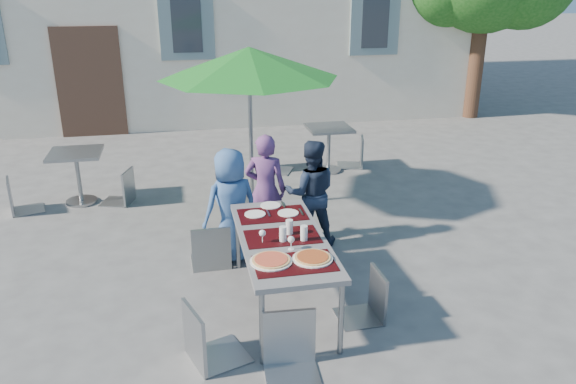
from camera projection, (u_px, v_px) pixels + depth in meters
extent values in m
plane|color=#4C4D4F|center=(228.00, 328.00, 5.25)|extent=(90.00, 90.00, 0.00)
cube|color=#462D21|center=(90.00, 83.00, 11.33)|extent=(1.30, 0.06, 2.20)
cube|color=slate|center=(187.00, 25.00, 11.31)|extent=(1.10, 0.06, 1.40)
cube|color=#262B33|center=(187.00, 25.00, 11.29)|extent=(0.60, 0.04, 1.10)
cube|color=slate|center=(375.00, 22.00, 12.05)|extent=(1.10, 0.06, 1.40)
cube|color=#262B33|center=(375.00, 22.00, 12.03)|extent=(0.60, 0.04, 1.10)
cylinder|color=#482D1E|center=(476.00, 56.00, 12.83)|extent=(0.36, 0.36, 2.80)
cube|color=#49494F|center=(282.00, 239.00, 5.37)|extent=(0.80, 1.85, 0.05)
cylinder|color=gray|center=(262.00, 328.00, 4.65)|extent=(0.05, 0.05, 0.70)
cylinder|color=gray|center=(341.00, 319.00, 4.78)|extent=(0.05, 0.05, 0.70)
cylinder|color=gray|center=(238.00, 239.00, 6.23)|extent=(0.05, 0.05, 0.70)
cylinder|color=gray|center=(297.00, 234.00, 6.36)|extent=(0.05, 0.05, 0.70)
cube|color=black|center=(294.00, 263.00, 4.86)|extent=(0.70, 0.42, 0.01)
cube|color=black|center=(282.00, 237.00, 5.36)|extent=(0.70, 0.42, 0.01)
cube|color=black|center=(272.00, 215.00, 5.86)|extent=(0.70, 0.42, 0.01)
cylinder|color=white|center=(271.00, 261.00, 4.88)|extent=(0.37, 0.37, 0.01)
cylinder|color=tan|center=(271.00, 260.00, 4.87)|extent=(0.33, 0.33, 0.01)
cylinder|color=#A52810|center=(271.00, 259.00, 4.87)|extent=(0.29, 0.29, 0.01)
cylinder|color=white|center=(313.00, 258.00, 4.92)|extent=(0.36, 0.36, 0.01)
cylinder|color=tan|center=(313.00, 257.00, 4.92)|extent=(0.32, 0.32, 0.01)
cylinder|color=maroon|center=(313.00, 256.00, 4.92)|extent=(0.28, 0.28, 0.01)
cylinder|color=silver|center=(283.00, 234.00, 5.25)|extent=(0.07, 0.07, 0.15)
cylinder|color=silver|center=(289.00, 227.00, 5.39)|extent=(0.07, 0.07, 0.15)
cylinder|color=silver|center=(304.00, 233.00, 5.26)|extent=(0.07, 0.07, 0.15)
cylinder|color=silver|center=(263.00, 243.00, 5.24)|extent=(0.06, 0.06, 0.00)
cylinder|color=silver|center=(262.00, 239.00, 5.23)|extent=(0.01, 0.01, 0.08)
sphere|color=silver|center=(262.00, 233.00, 5.21)|extent=(0.06, 0.06, 0.06)
cylinder|color=silver|center=(291.00, 249.00, 5.12)|extent=(0.06, 0.06, 0.00)
cylinder|color=silver|center=(291.00, 245.00, 5.10)|extent=(0.01, 0.01, 0.08)
sphere|color=silver|center=(291.00, 239.00, 5.08)|extent=(0.06, 0.06, 0.06)
cylinder|color=white|center=(255.00, 214.00, 5.86)|extent=(0.22, 0.22, 0.01)
cube|color=#95979C|center=(268.00, 213.00, 5.88)|extent=(0.02, 0.18, 0.00)
cylinder|color=white|center=(288.00, 213.00, 5.88)|extent=(0.22, 0.22, 0.01)
cube|color=#95979C|center=(301.00, 212.00, 5.91)|extent=(0.02, 0.18, 0.00)
cylinder|color=white|center=(270.00, 205.00, 6.08)|extent=(0.22, 0.22, 0.01)
cube|color=#95979C|center=(283.00, 205.00, 6.11)|extent=(0.02, 0.18, 0.00)
imported|color=#345890|center=(231.00, 206.00, 6.32)|extent=(0.75, 0.61, 1.33)
imported|color=#5F366F|center=(266.00, 190.00, 6.73)|extent=(0.58, 0.47, 1.38)
imported|color=#1B263C|center=(311.00, 193.00, 6.73)|extent=(0.68, 0.46, 1.31)
cube|color=gray|center=(209.00, 225.00, 6.31)|extent=(0.44, 0.44, 0.03)
cube|color=gray|center=(209.00, 211.00, 6.03)|extent=(0.43, 0.04, 0.51)
cylinder|color=gray|center=(224.00, 236.00, 6.60)|extent=(0.02, 0.02, 0.45)
cylinder|color=gray|center=(192.00, 239.00, 6.52)|extent=(0.02, 0.02, 0.45)
cylinder|color=gray|center=(228.00, 250.00, 6.26)|extent=(0.02, 0.02, 0.45)
cylinder|color=gray|center=(195.00, 253.00, 6.19)|extent=(0.02, 0.02, 0.45)
cube|color=gray|center=(273.00, 216.00, 6.66)|extent=(0.46, 0.46, 0.03)
cube|color=gray|center=(278.00, 203.00, 6.41)|extent=(0.40, 0.10, 0.48)
cylinder|color=gray|center=(281.00, 225.00, 6.94)|extent=(0.02, 0.02, 0.42)
cylinder|color=gray|center=(255.00, 229.00, 6.83)|extent=(0.02, 0.02, 0.42)
cylinder|color=gray|center=(291.00, 236.00, 6.64)|extent=(0.02, 0.02, 0.42)
cylinder|color=gray|center=(264.00, 240.00, 6.53)|extent=(0.02, 0.02, 0.42)
cube|color=gray|center=(301.00, 221.00, 6.55)|extent=(0.50, 0.50, 0.03)
cube|color=gray|center=(298.00, 209.00, 6.31)|extent=(0.36, 0.18, 0.46)
cylinder|color=gray|center=(317.00, 233.00, 6.75)|extent=(0.02, 0.02, 0.40)
cylinder|color=gray|center=(290.00, 230.00, 6.81)|extent=(0.02, 0.02, 0.40)
cylinder|color=gray|center=(312.00, 245.00, 6.45)|extent=(0.02, 0.02, 0.40)
cylinder|color=gray|center=(284.00, 242.00, 6.51)|extent=(0.02, 0.02, 0.40)
cube|color=#8F949A|center=(217.00, 309.00, 4.68)|extent=(0.57, 0.57, 0.03)
cube|color=#8F949A|center=(191.00, 287.00, 4.49)|extent=(0.18, 0.44, 0.54)
cylinder|color=#8F949A|center=(249.00, 338.00, 4.71)|extent=(0.02, 0.02, 0.47)
cylinder|color=#8F949A|center=(229.00, 316.00, 5.02)|extent=(0.02, 0.02, 0.47)
cylinder|color=#8F949A|center=(206.00, 353.00, 4.52)|extent=(0.02, 0.02, 0.47)
cylinder|color=#8F949A|center=(189.00, 329.00, 4.83)|extent=(0.02, 0.02, 0.47)
cube|color=gray|center=(360.00, 279.00, 5.26)|extent=(0.41, 0.41, 0.03)
cube|color=gray|center=(381.00, 254.00, 5.21)|extent=(0.04, 0.40, 0.48)
cylinder|color=gray|center=(336.00, 292.00, 5.45)|extent=(0.02, 0.02, 0.42)
cylinder|color=gray|center=(348.00, 311.00, 5.14)|extent=(0.02, 0.02, 0.42)
cylinder|color=gray|center=(370.00, 288.00, 5.53)|extent=(0.02, 0.02, 0.42)
cylinder|color=gray|center=(383.00, 306.00, 5.22)|extent=(0.02, 0.02, 0.42)
cube|color=gray|center=(293.00, 331.00, 4.40)|extent=(0.47, 0.47, 0.03)
cube|color=gray|center=(289.00, 288.00, 4.50)|extent=(0.44, 0.06, 0.53)
cylinder|color=gray|center=(272.00, 374.00, 4.28)|extent=(0.02, 0.02, 0.46)
cylinder|color=gray|center=(321.00, 370.00, 4.33)|extent=(0.02, 0.02, 0.46)
cylinder|color=gray|center=(267.00, 344.00, 4.64)|extent=(0.02, 0.02, 0.46)
cylinder|color=gray|center=(312.00, 340.00, 4.69)|extent=(0.02, 0.02, 0.46)
cylinder|color=#95979C|center=(253.00, 203.00, 8.04)|extent=(0.50, 0.50, 0.09)
cylinder|color=gray|center=(251.00, 136.00, 7.69)|extent=(0.06, 0.06, 2.08)
cone|color=#186E21|center=(249.00, 63.00, 7.34)|extent=(2.41, 2.41, 0.41)
cylinder|color=#95979C|center=(82.00, 201.00, 8.19)|extent=(0.44, 0.44, 0.04)
cylinder|color=gray|center=(79.00, 179.00, 8.07)|extent=(0.06, 0.06, 0.72)
cube|color=gray|center=(75.00, 153.00, 7.93)|extent=(0.72, 0.72, 0.04)
cube|color=gray|center=(23.00, 181.00, 7.77)|extent=(0.50, 0.50, 0.03)
cube|color=gray|center=(5.00, 166.00, 7.60)|extent=(0.13, 0.41, 0.49)
cylinder|color=gray|center=(41.00, 198.00, 7.77)|extent=(0.02, 0.02, 0.43)
cylinder|color=gray|center=(39.00, 190.00, 8.07)|extent=(0.02, 0.02, 0.43)
cylinder|color=gray|center=(13.00, 202.00, 7.63)|extent=(0.02, 0.02, 0.43)
cylinder|color=gray|center=(12.00, 194.00, 7.92)|extent=(0.02, 0.02, 0.43)
cube|color=#8F969A|center=(114.00, 173.00, 8.06)|extent=(0.52, 0.52, 0.03)
cube|color=#8F969A|center=(126.00, 157.00, 7.95)|extent=(0.15, 0.41, 0.49)
cylinder|color=#8F969A|center=(109.00, 184.00, 8.32)|extent=(0.02, 0.02, 0.44)
cylinder|color=#8F969A|center=(99.00, 192.00, 7.99)|extent=(0.02, 0.02, 0.44)
cylinder|color=#8F969A|center=(132.00, 184.00, 8.28)|extent=(0.02, 0.02, 0.44)
cylinder|color=#8F969A|center=(123.00, 193.00, 7.95)|extent=(0.02, 0.02, 0.44)
cylinder|color=#95979C|center=(328.00, 170.00, 9.54)|extent=(0.44, 0.44, 0.04)
cylinder|color=gray|center=(329.00, 151.00, 9.42)|extent=(0.06, 0.06, 0.72)
cube|color=gray|center=(329.00, 128.00, 9.29)|extent=(0.72, 0.72, 0.04)
cube|color=gray|center=(277.00, 142.00, 9.37)|extent=(0.62, 0.62, 0.03)
cube|color=gray|center=(264.00, 125.00, 9.32)|extent=(0.23, 0.44, 0.56)
cylinder|color=gray|center=(286.00, 161.00, 9.23)|extent=(0.02, 0.02, 0.49)
cylinder|color=gray|center=(291.00, 155.00, 9.60)|extent=(0.02, 0.02, 0.49)
cylinder|color=gray|center=(262.00, 160.00, 9.32)|extent=(0.02, 0.02, 0.49)
cylinder|color=gray|center=(269.00, 153.00, 9.69)|extent=(0.02, 0.02, 0.49)
cube|color=#91999D|center=(350.00, 140.00, 9.65)|extent=(0.53, 0.53, 0.03)
cube|color=#91999D|center=(363.00, 126.00, 9.54)|extent=(0.15, 0.42, 0.51)
cylinder|color=#91999D|center=(339.00, 150.00, 9.91)|extent=(0.02, 0.02, 0.45)
cylinder|color=#91999D|center=(339.00, 156.00, 9.57)|extent=(0.02, 0.02, 0.45)
cylinder|color=#91999D|center=(360.00, 151.00, 9.89)|extent=(0.02, 0.02, 0.45)
cylinder|color=#91999D|center=(361.00, 157.00, 9.54)|extent=(0.02, 0.02, 0.45)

